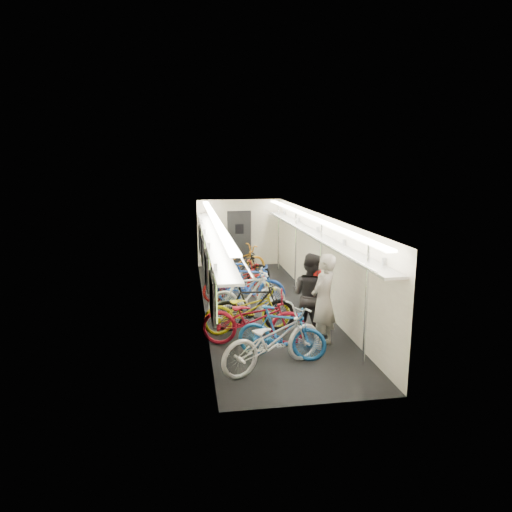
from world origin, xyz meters
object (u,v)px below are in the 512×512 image
object	(u,v)px
bicycle_1	(282,333)
passenger_near	(323,301)
bicycle_0	(273,340)
passenger_mid	(310,295)
backpack	(315,279)

from	to	relation	value
bicycle_1	passenger_near	distance (m)	1.14
bicycle_0	passenger_mid	size ratio (longest dim) A/B	1.16
passenger_near	passenger_mid	xyz separation A→B (m)	(-0.10, 0.61, -0.05)
bicycle_0	bicycle_1	bearing A→B (deg)	-55.43
passenger_near	backpack	xyz separation A→B (m)	(-0.03, 0.56, 0.32)
bicycle_1	backpack	bearing A→B (deg)	-18.91
passenger_mid	backpack	xyz separation A→B (m)	(0.07, -0.05, 0.37)
bicycle_1	passenger_mid	bearing A→B (deg)	-15.10
bicycle_1	passenger_near	xyz separation A→B (m)	(0.95, 0.45, 0.45)
passenger_near	bicycle_1	bearing A→B (deg)	-18.79
bicycle_1	passenger_mid	xyz separation A→B (m)	(0.85, 1.06, 0.40)
bicycle_0	passenger_near	xyz separation A→B (m)	(1.20, 0.87, 0.40)
passenger_mid	backpack	bearing A→B (deg)	-172.82
bicycle_0	passenger_mid	xyz separation A→B (m)	(1.10, 1.48, 0.35)
bicycle_0	backpack	world-z (taller)	backpack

